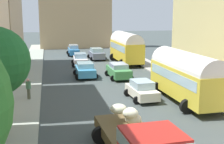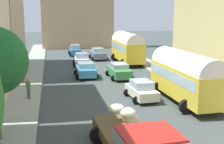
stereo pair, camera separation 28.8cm
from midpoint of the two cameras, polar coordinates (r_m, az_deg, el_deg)
The scene contains 16 objects.
ground_plane at distance 30.35m, azimuth -1.83°, elevation -1.71°, with size 154.00×154.00×0.00m, color #3E4746.
sidewalk_left at distance 29.96m, azimuth -15.62°, elevation -2.15°, with size 2.50×70.00×0.14m, color #969F92.
sidewalk_right at distance 32.36m, azimuth 10.91°, elevation -0.96°, with size 2.50×70.00×0.14m, color #A6A29C.
building_right_2 at distance 31.02m, azimuth 18.66°, elevation 6.95°, with size 4.49×11.86×9.53m.
distant_church at distance 60.13m, azimuth -7.12°, elevation 10.83°, with size 13.19×7.99×20.06m.
parked_bus_0 at distance 23.58m, azimuth 13.12°, elevation -0.47°, with size 3.35×8.44×3.84m.
parked_bus_1 at distance 40.47m, azimuth 2.44°, elevation 4.76°, with size 3.40×8.35×4.09m.
cargo_truck_0 at distance 13.75m, azimuth 4.71°, elevation -12.76°, with size 3.41×7.02×2.18m.
car_0 at distance 32.11m, azimuth -5.27°, elevation 0.40°, with size 2.39×3.94×1.55m.
car_1 at distance 39.18m, azimuth -6.13°, elevation 2.35°, with size 2.37×4.27×1.59m.
car_2 at distance 48.47m, azimuth -7.33°, elevation 4.05°, with size 2.11×4.40×1.68m.
car_4 at distance 24.01m, azimuth 5.23°, elevation -3.36°, with size 2.34×3.76×1.51m.
car_5 at distance 31.51m, azimuth 0.96°, elevation 0.25°, with size 2.41×4.34×1.55m.
car_6 at distance 44.01m, azimuth -3.07°, elevation 3.40°, with size 2.41×4.16×1.64m.
pedestrian_0 at distance 24.39m, azimuth -15.59°, elevation -2.92°, with size 0.39×0.39×1.75m.
pedestrian_1 at distance 30.19m, azimuth -16.48°, elevation -0.29°, with size 0.42×0.42×1.77m.
Camera 1 is at (-5.30, -2.10, 6.75)m, focal length 49.19 mm.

